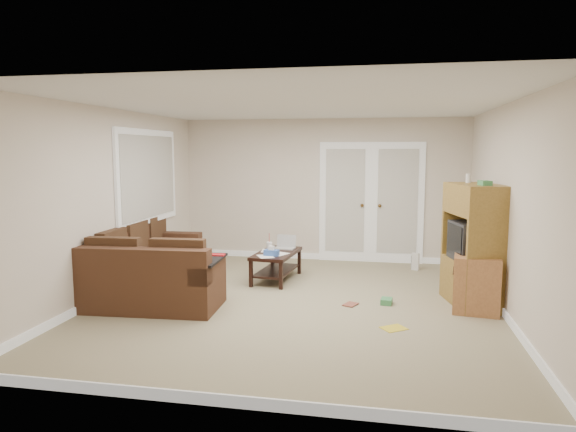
% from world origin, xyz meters
% --- Properties ---
extents(floor, '(5.50, 5.50, 0.00)m').
position_xyz_m(floor, '(0.00, 0.00, 0.00)').
color(floor, gray).
rests_on(floor, ground).
extents(ceiling, '(5.00, 5.50, 0.02)m').
position_xyz_m(ceiling, '(0.00, 0.00, 2.50)').
color(ceiling, silver).
rests_on(ceiling, wall_back).
extents(wall_left, '(0.02, 5.50, 2.50)m').
position_xyz_m(wall_left, '(-2.50, 0.00, 1.25)').
color(wall_left, beige).
rests_on(wall_left, floor).
extents(wall_right, '(0.02, 5.50, 2.50)m').
position_xyz_m(wall_right, '(2.50, 0.00, 1.25)').
color(wall_right, beige).
rests_on(wall_right, floor).
extents(wall_back, '(5.00, 0.02, 2.50)m').
position_xyz_m(wall_back, '(0.00, 2.75, 1.25)').
color(wall_back, beige).
rests_on(wall_back, floor).
extents(wall_front, '(5.00, 0.02, 2.50)m').
position_xyz_m(wall_front, '(0.00, -2.75, 1.25)').
color(wall_front, beige).
rests_on(wall_front, floor).
extents(baseboards, '(5.00, 5.50, 0.10)m').
position_xyz_m(baseboards, '(0.00, 0.00, 0.05)').
color(baseboards, silver).
rests_on(baseboards, floor).
extents(french_doors, '(1.80, 0.05, 2.13)m').
position_xyz_m(french_doors, '(0.85, 2.71, 1.04)').
color(french_doors, silver).
rests_on(french_doors, floor).
extents(window_left, '(0.05, 1.92, 1.42)m').
position_xyz_m(window_left, '(-2.46, 1.00, 1.55)').
color(window_left, silver).
rests_on(window_left, wall_left).
extents(sectional_sofa, '(1.89, 2.66, 0.81)m').
position_xyz_m(sectional_sofa, '(-2.03, 0.10, 0.32)').
color(sectional_sofa, '#492C1C').
rests_on(sectional_sofa, floor).
extents(coffee_table, '(0.63, 1.10, 0.72)m').
position_xyz_m(coffee_table, '(-0.49, 1.15, 0.24)').
color(coffee_table, black).
rests_on(coffee_table, floor).
extents(tv_armoire, '(0.72, 1.05, 1.65)m').
position_xyz_m(tv_armoire, '(2.20, 0.37, 0.77)').
color(tv_armoire, olive).
rests_on(tv_armoire, floor).
extents(side_cabinet, '(0.60, 0.60, 1.12)m').
position_xyz_m(side_cabinet, '(2.20, 0.10, 0.40)').
color(side_cabinet, '#A2683B').
rests_on(side_cabinet, floor).
extents(space_heater, '(0.13, 0.12, 0.28)m').
position_xyz_m(space_heater, '(1.60, 2.21, 0.14)').
color(space_heater, silver).
rests_on(space_heater, floor).
extents(floor_magazine, '(0.33, 0.32, 0.01)m').
position_xyz_m(floor_magazine, '(1.22, -0.72, 0.00)').
color(floor_magazine, gold).
rests_on(floor_magazine, floor).
extents(floor_greenbox, '(0.16, 0.20, 0.07)m').
position_xyz_m(floor_greenbox, '(1.14, 0.19, 0.04)').
color(floor_greenbox, '#3C854C').
rests_on(floor_greenbox, floor).
extents(floor_book, '(0.22, 0.25, 0.02)m').
position_xyz_m(floor_book, '(0.62, 0.09, 0.01)').
color(floor_book, brown).
rests_on(floor_book, floor).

